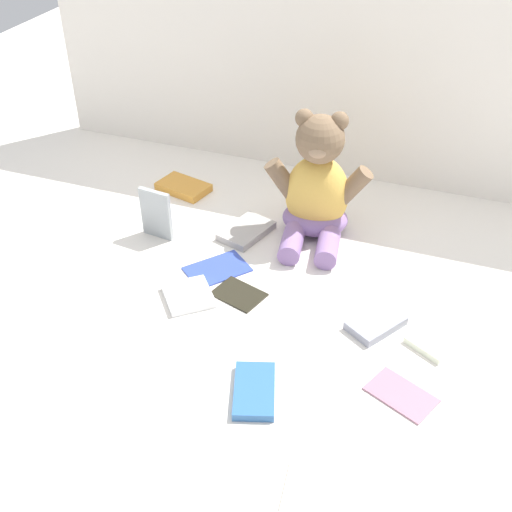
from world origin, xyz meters
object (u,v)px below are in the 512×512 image
at_px(book_case_8, 217,269).
at_px(book_case_10, 254,391).
at_px(book_case_5, 239,293).
at_px(book_case_4, 440,337).
at_px(book_case_1, 376,323).
at_px(book_case_6, 184,187).
at_px(book_case_3, 401,394).
at_px(book_case_0, 315,494).
at_px(book_case_2, 188,296).
at_px(teddy_bear, 317,191).
at_px(book_case_7, 246,231).
at_px(book_case_9, 156,214).

relative_size(book_case_8, book_case_10, 1.07).
height_order(book_case_5, book_case_8, same).
distance_m(book_case_4, book_case_8, 0.49).
bearing_deg(book_case_1, book_case_5, -147.43).
bearing_deg(book_case_1, book_case_4, 35.57).
bearing_deg(book_case_1, book_case_6, -178.71).
relative_size(book_case_3, book_case_8, 0.87).
xyz_separation_m(book_case_0, book_case_2, (-0.37, 0.35, 0.00)).
height_order(book_case_2, book_case_4, same).
bearing_deg(book_case_8, teddy_bear, -86.33).
height_order(book_case_7, book_case_8, book_case_7).
bearing_deg(book_case_0, book_case_3, -116.67).
bearing_deg(book_case_4, book_case_8, 22.37).
height_order(book_case_2, book_case_3, book_case_2).
bearing_deg(book_case_7, book_case_1, -14.41).
height_order(book_case_0, book_case_4, book_case_4).
distance_m(book_case_0, book_case_6, 0.94).
distance_m(teddy_bear, book_case_9, 0.37).
bearing_deg(book_case_5, book_case_2, -46.75).
bearing_deg(book_case_5, book_case_3, 83.94).
xyz_separation_m(book_case_2, book_case_10, (0.22, -0.20, 0.00)).
bearing_deg(book_case_6, book_case_8, 50.77).
relative_size(book_case_7, book_case_9, 1.05).
bearing_deg(book_case_8, book_case_6, -13.38).
height_order(book_case_1, book_case_2, book_case_1).
bearing_deg(book_case_7, book_case_5, -56.24).
bearing_deg(book_case_6, teddy_bear, 93.43).
xyz_separation_m(teddy_bear, book_case_2, (-0.18, -0.33, -0.10)).
distance_m(book_case_6, book_case_7, 0.26).
relative_size(book_case_2, book_case_3, 0.84).
xyz_separation_m(book_case_6, book_case_7, (0.23, -0.13, -0.00)).
distance_m(teddy_bear, book_case_1, 0.36).
bearing_deg(book_case_7, teddy_bear, 41.07).
distance_m(book_case_1, book_case_9, 0.56).
bearing_deg(book_case_5, book_case_6, -122.87).
bearing_deg(book_case_8, book_case_4, -147.00).
height_order(teddy_bear, book_case_4, teddy_bear).
relative_size(book_case_1, book_case_10, 0.88).
height_order(book_case_9, book_case_10, book_case_9).
xyz_separation_m(book_case_1, book_case_8, (-0.36, 0.06, -0.01)).
xyz_separation_m(book_case_2, book_case_5, (0.09, 0.05, -0.00)).
relative_size(book_case_6, book_case_8, 0.98).
bearing_deg(book_case_9, book_case_0, -38.07).
distance_m(book_case_5, book_case_6, 0.45).
xyz_separation_m(book_case_6, book_case_10, (0.41, -0.59, -0.00)).
relative_size(book_case_0, book_case_6, 0.78).
xyz_separation_m(book_case_7, book_case_9, (-0.19, -0.08, 0.05)).
distance_m(book_case_4, book_case_6, 0.78).
height_order(teddy_bear, book_case_2, teddy_bear).
bearing_deg(book_case_9, book_case_7, 29.25).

